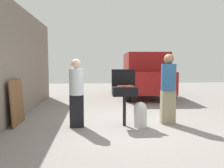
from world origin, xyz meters
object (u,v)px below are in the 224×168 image
object	(u,v)px
propane_tank	(140,114)
parked_minivan	(144,75)
hot_dog_5	(127,86)
hot_dog_11	(120,86)
hot_dog_2	(128,86)
hot_dog_8	(128,86)
hot_dog_10	(132,87)
leaning_board	(17,102)
hot_dog_7	(127,87)
hot_dog_9	(119,87)
hot_dog_3	(130,87)
hot_dog_1	(122,86)
hot_dog_0	(122,86)
hot_dog_4	(120,87)
hot_dog_6	(130,86)
bbq_grill	(124,93)
person_left	(77,91)
person_right	(168,86)

from	to	relation	value
propane_tank	parked_minivan	distance (m)	5.27
hot_dog_5	parked_minivan	bearing A→B (deg)	72.29
hot_dog_11	propane_tank	size ratio (longest dim) A/B	0.21
hot_dog_2	parked_minivan	bearing A→B (deg)	72.65
propane_tank	hot_dog_5	bearing A→B (deg)	146.80
hot_dog_8	hot_dog_11	bearing A→B (deg)	155.00
propane_tank	parked_minivan	world-z (taller)	parked_minivan
hot_dog_10	leaning_board	distance (m)	2.92
hot_dog_7	hot_dog_9	world-z (taller)	same
hot_dog_3	hot_dog_9	distance (m)	0.26
hot_dog_1	hot_dog_7	distance (m)	0.17
hot_dog_1	parked_minivan	xyz separation A→B (m)	(1.69, 4.93, 0.03)
hot_dog_0	propane_tank	size ratio (longest dim) A/B	0.21
hot_dog_0	hot_dog_1	bearing A→B (deg)	-102.63
hot_dog_0	leaning_board	bearing A→B (deg)	174.76
hot_dog_4	hot_dog_6	bearing A→B (deg)	39.48
bbq_grill	hot_dog_10	distance (m)	0.28
hot_dog_1	leaning_board	size ratio (longest dim) A/B	0.11
hot_dog_2	hot_dog_4	distance (m)	0.22
hot_dog_4	hot_dog_6	xyz separation A→B (m)	(0.31, 0.25, 0.00)
hot_dog_2	propane_tank	distance (m)	0.74
person_left	propane_tank	bearing A→B (deg)	8.00
bbq_grill	hot_dog_9	xyz separation A→B (m)	(-0.13, -0.08, 0.16)
hot_dog_5	hot_dog_4	bearing A→B (deg)	-138.39
hot_dog_9	propane_tank	size ratio (longest dim) A/B	0.21
hot_dog_7	hot_dog_8	xyz separation A→B (m)	(0.05, 0.12, 0.00)
person_left	hot_dog_10	bearing A→B (deg)	6.20
hot_dog_6	hot_dog_10	distance (m)	0.30
hot_dog_3	hot_dog_8	bearing A→B (deg)	112.36
hot_dog_8	parked_minivan	size ratio (longest dim) A/B	0.03
parked_minivan	propane_tank	bearing A→B (deg)	79.18
hot_dog_4	person_right	size ratio (longest dim) A/B	0.07
parked_minivan	leaning_board	world-z (taller)	parked_minivan
hot_dog_2	hot_dog_3	size ratio (longest dim) A/B	1.00
hot_dog_1	hot_dog_11	bearing A→B (deg)	110.21
hot_dog_0	hot_dog_6	size ratio (longest dim) A/B	1.00
person_right	hot_dog_1	bearing A→B (deg)	-2.68
person_left	leaning_board	distance (m)	1.60
hot_dog_1	leaning_board	world-z (taller)	leaning_board
bbq_grill	person_left	size ratio (longest dim) A/B	0.59
hot_dog_6	bbq_grill	bearing A→B (deg)	-141.50
hot_dog_9	person_left	bearing A→B (deg)	177.38
hot_dog_4	propane_tank	world-z (taller)	hot_dog_4
hot_dog_1	person_right	xyz separation A→B (m)	(1.21, 0.10, -0.02)
hot_dog_3	leaning_board	xyz separation A→B (m)	(-2.81, 0.45, -0.42)
hot_dog_9	leaning_board	xyz separation A→B (m)	(-2.55, 0.43, -0.42)
hot_dog_11	propane_tank	bearing A→B (deg)	-23.98
bbq_grill	hot_dog_5	bearing A→B (deg)	43.23
hot_dog_3	leaning_board	size ratio (longest dim) A/B	0.11
hot_dog_6	person_left	distance (m)	1.35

